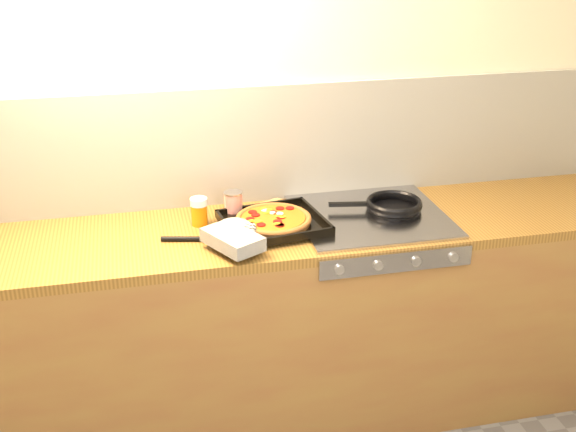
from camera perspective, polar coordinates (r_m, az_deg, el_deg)
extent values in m
plane|color=#BDB49F|center=(3.01, -3.24, 7.46)|extent=(3.20, 0.00, 3.20)
cube|color=white|center=(3.03, -3.16, 5.58)|extent=(3.20, 0.02, 0.50)
cube|color=olive|center=(3.08, -1.92, -8.93)|extent=(3.20, 0.60, 0.86)
cube|color=olive|center=(2.86, -2.04, -1.31)|extent=(3.20, 0.60, 0.04)
cube|color=#A2A2A7|center=(2.73, 8.51, -3.56)|extent=(0.60, 0.03, 0.08)
cylinder|color=#A5A5AA|center=(2.65, 4.07, -4.23)|extent=(0.04, 0.02, 0.04)
cylinder|color=#A5A5AA|center=(2.69, 7.13, -3.88)|extent=(0.04, 0.02, 0.04)
cylinder|color=#A5A5AA|center=(2.75, 10.09, -3.53)|extent=(0.04, 0.02, 0.04)
cylinder|color=#A5A5AA|center=(2.80, 12.93, -3.18)|extent=(0.04, 0.02, 0.04)
cube|color=#A2A2A7|center=(2.96, 6.53, -0.05)|extent=(0.60, 0.56, 0.02)
cube|color=black|center=(2.83, -1.16, -0.68)|extent=(0.43, 0.39, 0.01)
cube|color=black|center=(2.97, -2.24, 0.80)|extent=(0.38, 0.07, 0.02)
cube|color=black|center=(2.69, 0.03, -1.68)|extent=(0.38, 0.07, 0.02)
cube|color=black|center=(2.89, 2.28, 0.16)|extent=(0.06, 0.33, 0.02)
cube|color=black|center=(2.77, -4.75, -0.94)|extent=(0.06, 0.33, 0.02)
cylinder|color=brown|center=(2.83, -1.16, -0.39)|extent=(0.33, 0.33, 0.02)
torus|color=brown|center=(2.82, -1.16, -0.22)|extent=(0.34, 0.34, 0.02)
cylinder|color=orange|center=(2.82, -1.16, -0.18)|extent=(0.29, 0.29, 0.01)
cylinder|color=maroon|center=(2.81, -0.57, -0.09)|extent=(0.04, 0.04, 0.00)
cylinder|color=maroon|center=(2.86, -2.82, 0.31)|extent=(0.04, 0.04, 0.00)
cylinder|color=maroon|center=(2.74, -0.66, -0.74)|extent=(0.04, 0.04, 0.00)
cylinder|color=maroon|center=(2.80, -3.02, -0.24)|extent=(0.04, 0.04, 0.00)
cylinder|color=maroon|center=(2.90, -0.64, 0.61)|extent=(0.04, 0.04, 0.00)
cylinder|color=maroon|center=(2.86, -1.21, 0.29)|extent=(0.04, 0.04, 0.00)
cylinder|color=maroon|center=(2.75, -2.13, -0.70)|extent=(0.04, 0.04, 0.00)
cylinder|color=maroon|center=(2.90, 0.15, 0.62)|extent=(0.04, 0.04, 0.00)
cylinder|color=maroon|center=(2.75, -0.64, -0.71)|extent=(0.04, 0.04, 0.00)
cylinder|color=maroon|center=(2.78, -0.83, -0.44)|extent=(0.04, 0.04, 0.00)
cylinder|color=maroon|center=(2.84, -2.57, 0.08)|extent=(0.04, 0.04, 0.00)
ellipsoid|color=orange|center=(2.78, -2.48, -0.38)|extent=(0.03, 0.02, 0.01)
ellipsoid|color=orange|center=(2.78, -2.95, -0.39)|extent=(0.03, 0.02, 0.01)
ellipsoid|color=orange|center=(2.86, -1.64, 0.28)|extent=(0.03, 0.02, 0.01)
ellipsoid|color=orange|center=(2.89, -1.96, 0.54)|extent=(0.03, 0.02, 0.01)
ellipsoid|color=orange|center=(2.75, -0.89, -0.62)|extent=(0.03, 0.02, 0.01)
ellipsoid|color=orange|center=(2.81, -0.42, -0.08)|extent=(0.03, 0.02, 0.01)
ellipsoid|color=orange|center=(2.82, -0.74, 0.02)|extent=(0.03, 0.02, 0.01)
ellipsoid|color=orange|center=(2.78, -2.34, -0.45)|extent=(0.03, 0.02, 0.01)
ellipsoid|color=orange|center=(2.88, -1.52, 0.47)|extent=(0.03, 0.02, 0.01)
ellipsoid|color=silver|center=(2.88, -1.85, 0.47)|extent=(0.03, 0.03, 0.01)
ellipsoid|color=silver|center=(2.85, -1.24, 0.26)|extent=(0.03, 0.03, 0.01)
ellipsoid|color=silver|center=(2.85, -0.65, 0.21)|extent=(0.03, 0.03, 0.01)
cube|color=black|center=(2.64, -4.40, -1.86)|extent=(0.23, 0.26, 0.05)
ellipsoid|color=black|center=(2.74, -4.29, -0.86)|extent=(0.15, 0.15, 0.05)
cylinder|color=black|center=(2.68, -3.12, -1.38)|extent=(0.07, 0.11, 0.05)
cylinder|color=black|center=(3.01, 8.35, 0.55)|extent=(0.25, 0.25, 0.01)
torus|color=black|center=(3.00, 8.38, 0.93)|extent=(0.27, 0.27, 0.02)
cube|color=black|center=(2.97, 4.85, 0.93)|extent=(0.17, 0.05, 0.01)
cylinder|color=maroon|center=(2.94, -4.34, 0.91)|extent=(0.10, 0.10, 0.10)
cylinder|color=#B2B2B7|center=(2.92, -4.37, 1.85)|extent=(0.10, 0.10, 0.01)
cylinder|color=#B2B2B7|center=(2.96, -4.31, 0.00)|extent=(0.10, 0.10, 0.01)
cylinder|color=orange|center=(2.89, -7.02, 0.09)|extent=(0.08, 0.08, 0.09)
cylinder|color=silver|center=(2.86, -7.08, 1.13)|extent=(0.09, 0.09, 0.03)
cylinder|color=#B07D4B|center=(3.02, -3.17, 0.65)|extent=(0.25, 0.12, 0.02)
ellipsoid|color=#B07D4B|center=(3.09, -0.96, 1.24)|extent=(0.07, 0.06, 0.02)
cube|color=black|center=(2.75, -5.23, -1.92)|extent=(0.12, 0.10, 0.01)
cylinder|color=black|center=(2.76, -8.15, -1.81)|extent=(0.18, 0.06, 0.02)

